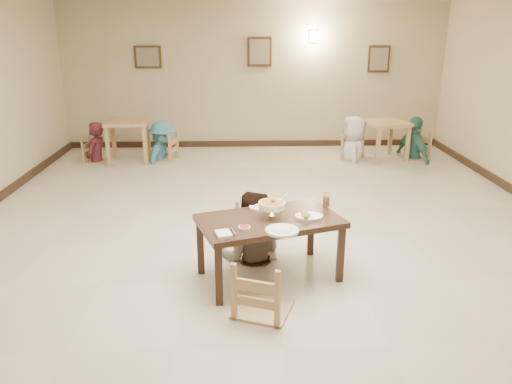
{
  "coord_description": "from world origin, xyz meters",
  "views": [
    {
      "loc": [
        -0.34,
        -5.7,
        2.54
      ],
      "look_at": [
        -0.16,
        -0.52,
        0.79
      ],
      "focal_mm": 35.0,
      "sensor_mm": 36.0,
      "label": 1
    }
  ],
  "objects_px": {
    "chair_near": "(263,260)",
    "bg_diner_d": "(417,116)",
    "bg_table_left": "(128,127)",
    "bg_chair_lr": "(162,134)",
    "chair_far": "(255,211)",
    "bg_diner_c": "(355,116)",
    "main_diner": "(251,191)",
    "main_table": "(270,225)",
    "bg_chair_ll": "(95,140)",
    "bg_diner_b": "(161,121)",
    "bg_diner_a": "(93,122)",
    "drink_glass": "(326,200)",
    "curry_warmer": "(272,205)",
    "bg_chair_rr": "(415,133)",
    "bg_chair_rl": "(354,134)",
    "bg_table_right": "(386,128)"
  },
  "relations": [
    {
      "from": "chair_near",
      "to": "bg_diner_d",
      "type": "xyz_separation_m",
      "value": [
        3.24,
        5.45,
        0.32
      ]
    },
    {
      "from": "bg_table_left",
      "to": "bg_chair_lr",
      "type": "xyz_separation_m",
      "value": [
        0.63,
        0.06,
        -0.14
      ]
    },
    {
      "from": "chair_far",
      "to": "bg_chair_lr",
      "type": "bearing_deg",
      "value": 110.66
    },
    {
      "from": "bg_table_left",
      "to": "bg_diner_c",
      "type": "relative_size",
      "value": 0.51
    },
    {
      "from": "main_diner",
      "to": "bg_diner_d",
      "type": "height_order",
      "value": "bg_diner_d"
    },
    {
      "from": "main_table",
      "to": "bg_diner_c",
      "type": "xyz_separation_m",
      "value": [
        1.95,
        4.83,
        0.27
      ]
    },
    {
      "from": "bg_chair_ll",
      "to": "bg_diner_b",
      "type": "distance_m",
      "value": 1.32
    },
    {
      "from": "bg_diner_a",
      "to": "drink_glass",
      "type": "bearing_deg",
      "value": 50.57
    },
    {
      "from": "bg_diner_b",
      "to": "curry_warmer",
      "type": "bearing_deg",
      "value": -143.21
    },
    {
      "from": "chair_far",
      "to": "curry_warmer",
      "type": "bearing_deg",
      "value": -76.7
    },
    {
      "from": "bg_chair_ll",
      "to": "bg_diner_c",
      "type": "bearing_deg",
      "value": -82.76
    },
    {
      "from": "bg_chair_rr",
      "to": "bg_diner_d",
      "type": "height_order",
      "value": "bg_diner_d"
    },
    {
      "from": "bg_chair_lr",
      "to": "bg_diner_a",
      "type": "relative_size",
      "value": 0.68
    },
    {
      "from": "bg_diner_b",
      "to": "bg_chair_rl",
      "type": "bearing_deg",
      "value": -74.29
    },
    {
      "from": "bg_diner_b",
      "to": "bg_diner_d",
      "type": "height_order",
      "value": "bg_diner_d"
    },
    {
      "from": "bg_chair_ll",
      "to": "bg_diner_c",
      "type": "xyz_separation_m",
      "value": [
        5.03,
        0.07,
        0.42
      ]
    },
    {
      "from": "bg_chair_rr",
      "to": "bg_diner_b",
      "type": "bearing_deg",
      "value": -106.21
    },
    {
      "from": "bg_chair_rr",
      "to": "drink_glass",
      "type": "bearing_deg",
      "value": -44.76
    },
    {
      "from": "bg_table_left",
      "to": "bg_diner_d",
      "type": "bearing_deg",
      "value": -0.15
    },
    {
      "from": "chair_far",
      "to": "chair_near",
      "type": "height_order",
      "value": "chair_near"
    },
    {
      "from": "bg_chair_rl",
      "to": "bg_chair_ll",
      "type": "bearing_deg",
      "value": 104.96
    },
    {
      "from": "main_table",
      "to": "bg_table_right",
      "type": "relative_size",
      "value": 1.75
    },
    {
      "from": "chair_far",
      "to": "curry_warmer",
      "type": "xyz_separation_m",
      "value": [
        0.16,
        -0.62,
        0.3
      ]
    },
    {
      "from": "bg_diner_a",
      "to": "curry_warmer",
      "type": "bearing_deg",
      "value": 43.6
    },
    {
      "from": "chair_near",
      "to": "bg_diner_c",
      "type": "height_order",
      "value": "bg_diner_c"
    },
    {
      "from": "drink_glass",
      "to": "bg_chair_rl",
      "type": "height_order",
      "value": "bg_chair_rl"
    },
    {
      "from": "bg_diner_a",
      "to": "bg_diner_d",
      "type": "distance_m",
      "value": 6.22
    },
    {
      "from": "main_diner",
      "to": "bg_table_right",
      "type": "distance_m",
      "value": 5.08
    },
    {
      "from": "bg_chair_ll",
      "to": "bg_table_left",
      "type": "bearing_deg",
      "value": -79.22
    },
    {
      "from": "bg_chair_rl",
      "to": "bg_diner_b",
      "type": "bearing_deg",
      "value": 103.61
    },
    {
      "from": "bg_chair_ll",
      "to": "bg_diner_a",
      "type": "bearing_deg",
      "value": -128.59
    },
    {
      "from": "bg_chair_lr",
      "to": "bg_diner_a",
      "type": "distance_m",
      "value": 1.3
    },
    {
      "from": "drink_glass",
      "to": "bg_chair_lr",
      "type": "relative_size",
      "value": 0.14
    },
    {
      "from": "bg_table_right",
      "to": "bg_diner_b",
      "type": "height_order",
      "value": "bg_diner_b"
    },
    {
      "from": "main_table",
      "to": "bg_diner_c",
      "type": "height_order",
      "value": "bg_diner_c"
    },
    {
      "from": "chair_far",
      "to": "bg_table_left",
      "type": "distance_m",
      "value": 4.79
    },
    {
      "from": "chair_far",
      "to": "chair_near",
      "type": "bearing_deg",
      "value": -89.03
    },
    {
      "from": "main_diner",
      "to": "bg_diner_a",
      "type": "bearing_deg",
      "value": -50.13
    },
    {
      "from": "chair_near",
      "to": "bg_table_left",
      "type": "height_order",
      "value": "chair_near"
    },
    {
      "from": "curry_warmer",
      "to": "drink_glass",
      "type": "relative_size",
      "value": 2.06
    },
    {
      "from": "curry_warmer",
      "to": "bg_chair_rl",
      "type": "relative_size",
      "value": 0.3
    },
    {
      "from": "curry_warmer",
      "to": "bg_diner_a",
      "type": "distance_m",
      "value": 5.68
    },
    {
      "from": "bg_table_left",
      "to": "chair_near",
      "type": "bearing_deg",
      "value": -66.78
    },
    {
      "from": "main_diner",
      "to": "bg_chair_ll",
      "type": "relative_size",
      "value": 1.82
    },
    {
      "from": "bg_table_right",
      "to": "bg_diner_c",
      "type": "bearing_deg",
      "value": 174.41
    },
    {
      "from": "bg_chair_rl",
      "to": "bg_table_left",
      "type": "bearing_deg",
      "value": 104.45
    },
    {
      "from": "bg_table_left",
      "to": "drink_glass",
      "type": "bearing_deg",
      "value": -55.48
    },
    {
      "from": "main_diner",
      "to": "bg_table_right",
      "type": "bearing_deg",
      "value": -116.81
    },
    {
      "from": "bg_table_left",
      "to": "bg_chair_rl",
      "type": "xyz_separation_m",
      "value": [
        4.39,
        0.02,
        -0.16
      ]
    },
    {
      "from": "bg_chair_rl",
      "to": "bg_diner_a",
      "type": "distance_m",
      "value": 5.03
    }
  ]
}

